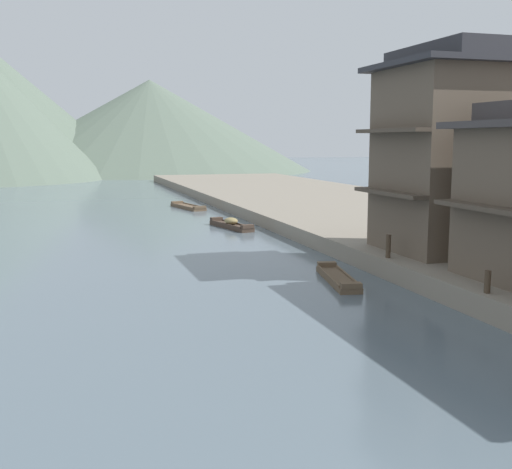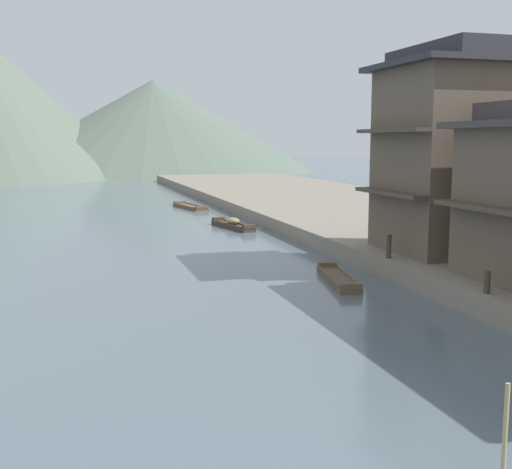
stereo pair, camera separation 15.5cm
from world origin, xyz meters
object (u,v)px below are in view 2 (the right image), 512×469
Objects in this scene: boat_moored_nearest at (190,207)px; mooring_post_dock_far at (389,246)px; house_waterfront_tall at (442,152)px; mooring_post_dock_mid at (487,282)px; boat_moored_second at (338,278)px; boat_moored_third at (233,225)px.

mooring_post_dock_far is (2.74, -29.22, 1.16)m from boat_moored_nearest.
house_waterfront_tall is 12.06× the size of mooring_post_dock_mid.
boat_moored_third reaches higher than boat_moored_second.
boat_moored_second is 6.73m from mooring_post_dock_mid.
house_waterfront_tall reaches higher than boat_moored_nearest.
boat_moored_second is 0.52× the size of house_waterfront_tall.
boat_moored_third is 16.58m from mooring_post_dock_far.
mooring_post_dock_far reaches higher than boat_moored_second.
boat_moored_second is at bearing -167.72° from house_waterfront_tall.
mooring_post_dock_far is at bearing 5.26° from boat_moored_second.
boat_moored_nearest is 12.86m from boat_moored_third.
boat_moored_second reaches higher than boat_moored_nearest.
mooring_post_dock_mid is at bearing -85.62° from boat_moored_nearest.
boat_moored_second is 7.30m from house_waterfront_tall.
house_waterfront_tall is 8.84m from mooring_post_dock_mid.
house_waterfront_tall is at bearing 17.70° from mooring_post_dock_far.
boat_moored_third is (0.35, -12.86, 0.10)m from boat_moored_nearest.
boat_moored_nearest is 7.25× the size of mooring_post_dock_mid.
boat_moored_third is at bearing 98.30° from mooring_post_dock_far.
mooring_post_dock_far is (2.39, -16.37, 1.06)m from boat_moored_third.
mooring_post_dock_mid is (2.33, -6.23, 1.04)m from boat_moored_second.
boat_moored_second is 6.26× the size of mooring_post_dock_mid.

